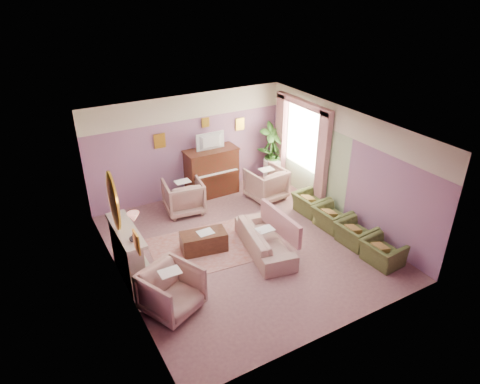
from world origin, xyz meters
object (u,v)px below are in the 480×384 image
floral_armchair_left (183,195)px  side_table (272,170)px  olive_chair_c (332,215)px  television (211,140)px  piano (212,173)px  olive_chair_a (383,249)px  olive_chair_b (356,231)px  floral_armchair_right (266,182)px  coffee_table (204,242)px  sofa (265,236)px  floral_armchair_front (171,289)px  olive_chair_d (311,201)px

floral_armchair_left → side_table: floral_armchair_left is taller
olive_chair_c → television: bearing=120.1°
piano → olive_chair_a: size_ratio=1.73×
olive_chair_b → floral_armchair_left: bearing=130.2°
floral_armchair_right → olive_chair_a: (0.56, -3.70, -0.13)m
coffee_table → sofa: 1.36m
olive_chair_b → olive_chair_c: size_ratio=1.00×
coffee_table → olive_chair_b: (3.10, -1.48, 0.12)m
sofa → floral_armchair_right: (1.37, 2.09, 0.09)m
piano → floral_armchair_front: size_ratio=1.45×
sofa → floral_armchair_left: floral_armchair_left is taller
sofa → side_table: sofa is taller
olive_chair_c → side_table: same height
television → olive_chair_c: television is taller
floral_armchair_left → floral_armchair_right: bearing=-10.8°
floral_armchair_left → olive_chair_d: 3.26m
coffee_table → olive_chair_b: bearing=-25.5°
olive_chair_c → floral_armchair_left: bearing=138.3°
olive_chair_d → olive_chair_b: bearing=-90.0°
floral_armchair_front → olive_chair_d: bearing=19.9°
sofa → olive_chair_c: bearing=0.8°
piano → side_table: (1.89, -0.16, -0.30)m
floral_armchair_right → side_table: (0.73, 0.80, -0.13)m
olive_chair_c → olive_chair_d: size_ratio=1.00×
sofa → floral_armchair_front: size_ratio=2.02×
floral_armchair_left → piano: bearing=26.3°
sofa → side_table: 3.57m
olive_chair_b → side_table: same height
floral_armchair_left → olive_chair_a: 4.99m
floral_armchair_front → coffee_table: bearing=47.6°
floral_armchair_right → olive_chair_c: size_ratio=1.20×
olive_chair_a → olive_chair_d: bearing=90.0°
floral_armchair_right → olive_chair_c: (0.56, -2.06, -0.13)m
coffee_table → sofa: size_ratio=0.51×
piano → sofa: (-0.21, -3.05, -0.25)m
sofa → coffee_table: bearing=149.7°
olive_chair_d → floral_armchair_left: bearing=149.2°
television → olive_chair_b: size_ratio=0.99×
coffee_table → floral_armchair_left: floral_armchair_left is taller
piano → television: (0.00, -0.05, 0.95)m
piano → floral_armchair_front: bearing=-125.2°
sofa → olive_chair_b: sofa is taller
floral_armchair_front → floral_armchair_left: bearing=63.8°
floral_armchair_right → olive_chair_d: size_ratio=1.20×
television → floral_armchair_front: 4.74m
television → floral_armchair_right: size_ratio=0.83×
sofa → television: bearing=86.1°
coffee_table → piano: bearing=59.8°
television → side_table: television is taller
floral_armchair_right → floral_armchair_front: 4.78m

